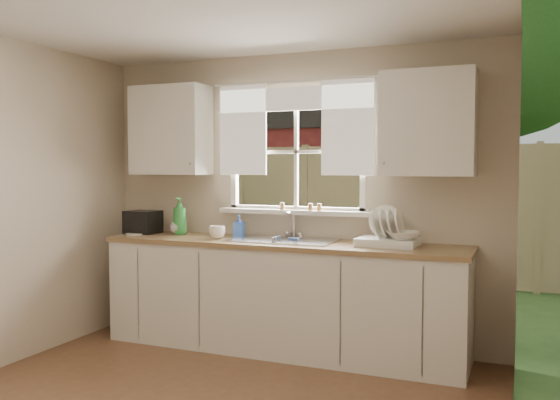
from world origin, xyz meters
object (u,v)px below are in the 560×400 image
at_px(dish_rack, 388,237).
at_px(soap_bottle_a, 180,216).
at_px(black_appliance, 143,222).
at_px(cup, 217,232).

distance_m(dish_rack, soap_bottle_a, 1.91).
height_order(dish_rack, black_appliance, dish_rack).
bearing_deg(cup, dish_rack, -3.26).
height_order(dish_rack, soap_bottle_a, soap_bottle_a).
distance_m(dish_rack, cup, 1.44).
relative_size(cup, black_appliance, 0.49).
relative_size(soap_bottle_a, cup, 2.42).
bearing_deg(black_appliance, dish_rack, 3.06).
bearing_deg(dish_rack, cup, -175.14).
relative_size(dish_rack, black_appliance, 1.64).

